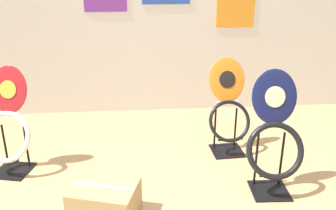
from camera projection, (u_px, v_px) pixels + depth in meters
The scene contains 4 objects.
toilet_seat_display_orange_sun at pixel (228, 109), 3.34m from camera, with size 0.39×0.36×0.85m.
toilet_seat_display_crimson_swirl at pixel (7, 128), 3.01m from camera, with size 0.46×0.40×0.87m.
toilet_seat_display_navy_moon at pixel (274, 138), 2.72m from camera, with size 0.44×0.35×0.93m.
storage_box at pixel (105, 202), 2.53m from camera, with size 0.51×0.44×0.25m.
Camera 1 is at (-0.24, -1.81, 1.67)m, focal length 40.00 mm.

